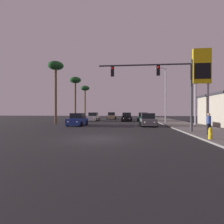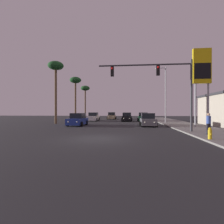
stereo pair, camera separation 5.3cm
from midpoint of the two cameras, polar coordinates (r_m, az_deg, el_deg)
The scene contains 16 objects.
ground_plane at distance 12.45m, azimuth -4.41°, elevation -8.67°, with size 120.00×120.00×0.00m, color #28282B.
sidewalk_right at distance 23.38m, azimuth 23.99°, elevation -4.36°, with size 5.00×60.00×0.12m.
car_white at distance 34.86m, azimuth -6.07°, elevation -1.66°, with size 2.04×4.32×1.68m.
car_green at distance 34.02m, azimuth 10.14°, elevation -1.72°, with size 2.04×4.32×1.68m.
car_grey at distance 23.12m, azimuth 11.68°, elevation -2.65°, with size 2.04×4.31×1.68m.
car_tan at distance 42.15m, azimuth -0.05°, elevation -1.33°, with size 2.04×4.34×1.68m.
car_black at distance 33.93m, azimuth 4.92°, elevation -1.72°, with size 2.04×4.31×1.68m.
car_blue at distance 23.90m, azimuth -11.07°, elevation -2.55°, with size 2.04×4.34×1.68m.
traffic_light_mast at distance 16.90m, azimuth 16.38°, elevation 9.98°, with size 8.54×0.36×6.50m.
street_lamp at distance 29.82m, azimuth 16.89°, elevation 6.38°, with size 1.74×0.24×9.00m.
gas_station_sign at distance 23.01m, azimuth 27.35°, elevation 11.98°, with size 2.00×0.42×9.00m.
fire_hydrant at distance 13.10m, azimuth 29.45°, elevation -6.11°, with size 0.24×0.34×0.76m.
pedestrian_on_sidewalk at distance 15.45m, azimuth 29.08°, elevation -3.11°, with size 0.34×0.32×1.67m.
palm_tree_near at distance 29.19m, azimuth -17.85°, elevation 13.08°, with size 2.40×2.40×9.68m.
palm_tree_far at distance 47.93m, azimuth -8.71°, elevation 7.11°, with size 2.40×2.40×8.81m.
palm_tree_mid at distance 38.33m, azimuth -11.81°, elevation 9.37°, with size 2.40×2.40×9.21m.
Camera 2 is at (2.16, -12.11, 1.93)m, focal length 28.00 mm.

